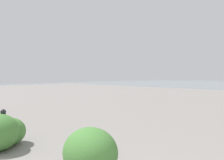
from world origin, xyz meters
The scene contains 3 objects.
bollard_near centered at (4.27, -0.85, 0.47)m, with size 0.13×0.13×0.90m.
shrub_low centered at (1.46, -1.23, 0.42)m, with size 0.99×0.89×0.84m.
shrub_tall centered at (4.21, -1.00, 0.33)m, with size 0.78×0.71×0.67m.
Camera 1 is at (-1.28, 1.16, 1.74)m, focal length 34.34 mm.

